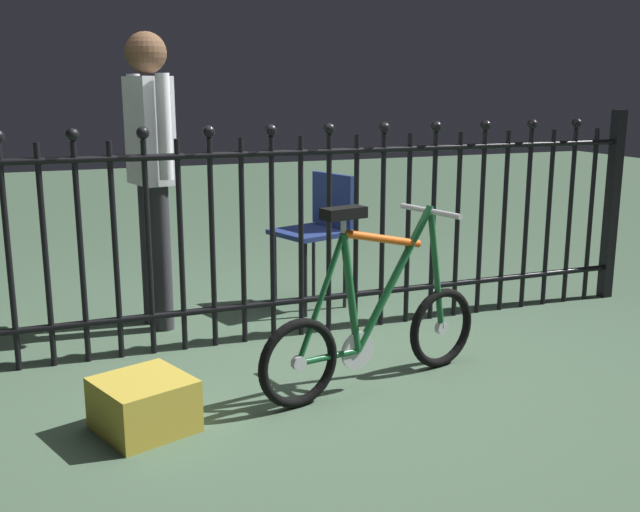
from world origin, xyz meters
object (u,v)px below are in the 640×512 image
person_visitor (151,155)px  chair_navy (319,224)px  display_crate (144,405)px  bicycle (375,325)px

person_visitor → chair_navy: bearing=3.6°
chair_navy → display_crate: size_ratio=2.41×
bicycle → person_visitor: 1.67m
person_visitor → display_crate: bearing=-101.9°
bicycle → person_visitor: person_visitor is taller
display_crate → person_visitor: bearing=78.1°
bicycle → display_crate: bearing=-175.7°
chair_navy → person_visitor: (-1.04, -0.06, 0.47)m
bicycle → chair_navy: size_ratio=1.47×
bicycle → chair_navy: bearing=79.6°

